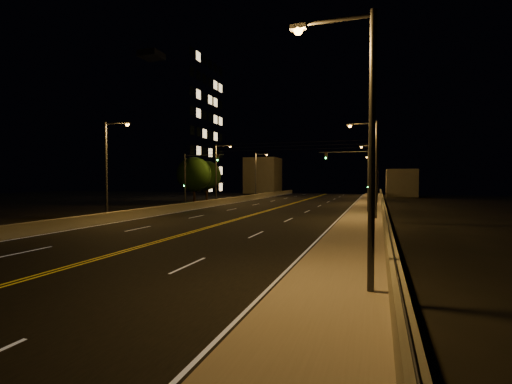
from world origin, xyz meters
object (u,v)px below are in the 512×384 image
(tree_0, at_px, (194,174))
(traffic_signal_left, at_px, (192,175))
(building_tower, at_px, (152,128))
(streetlight_3, at_px, (376,173))
(streetlight_1, at_px, (373,163))
(streetlight_5, at_px, (218,170))
(streetlight_4, at_px, (109,164))
(streetlight_6, at_px, (257,172))
(tree_1, at_px, (207,175))
(streetlight_0, at_px, (362,134))
(streetlight_2, at_px, (375,170))
(traffic_signal_right, at_px, (359,174))

(tree_0, bearing_deg, traffic_signal_left, -63.39)
(building_tower, bearing_deg, streetlight_3, 23.12)
(streetlight_1, xyz_separation_m, streetlight_5, (-21.41, 15.85, 0.00))
(streetlight_3, xyz_separation_m, streetlight_4, (-21.41, -54.90, 0.00))
(streetlight_3, height_order, building_tower, building_tower)
(streetlight_5, height_order, streetlight_6, same)
(streetlight_4, height_order, tree_1, streetlight_4)
(streetlight_1, xyz_separation_m, traffic_signal_left, (-20.35, 6.17, -0.82))
(building_tower, bearing_deg, streetlight_0, -50.96)
(streetlight_0, height_order, tree_1, streetlight_0)
(traffic_signal_left, bearing_deg, streetlight_3, 64.16)
(streetlight_2, bearing_deg, streetlight_5, -164.37)
(streetlight_1, xyz_separation_m, streetlight_4, (-21.41, -6.69, 0.00))
(streetlight_5, bearing_deg, traffic_signal_left, -83.78)
(traffic_signal_right, distance_m, tree_1, 32.23)
(streetlight_6, distance_m, traffic_signal_left, 27.77)
(traffic_signal_left, relative_size, tree_0, 0.96)
(streetlight_1, xyz_separation_m, streetlight_3, (0.00, 48.21, 0.00))
(streetlight_3, bearing_deg, streetlight_5, -123.49)
(streetlight_0, relative_size, tree_1, 1.26)
(traffic_signal_left, xyz_separation_m, tree_0, (-4.76, 9.51, 0.19))
(traffic_signal_right, bearing_deg, streetlight_3, 88.02)
(tree_1, bearing_deg, streetlight_1, -42.09)
(streetlight_4, bearing_deg, traffic_signal_left, 85.31)
(streetlight_6, bearing_deg, traffic_signal_left, -87.82)
(streetlight_3, bearing_deg, streetlight_6, -146.26)
(streetlight_6, distance_m, tree_0, 18.61)
(streetlight_6, bearing_deg, streetlight_4, -90.00)
(building_tower, bearing_deg, streetlight_6, 9.98)
(streetlight_6, height_order, traffic_signal_right, streetlight_6)
(traffic_signal_left, distance_m, building_tower, 33.76)
(streetlight_6, distance_m, traffic_signal_right, 34.17)
(streetlight_1, height_order, tree_1, streetlight_1)
(streetlight_3, bearing_deg, streetlight_2, -90.00)
(streetlight_0, height_order, traffic_signal_left, streetlight_0)
(streetlight_3, relative_size, building_tower, 0.30)
(streetlight_6, bearing_deg, traffic_signal_right, -54.27)
(streetlight_1, height_order, building_tower, building_tower)
(traffic_signal_left, bearing_deg, streetlight_6, 92.18)
(streetlight_3, xyz_separation_m, tree_1, (-27.64, -23.24, -0.69))
(traffic_signal_right, xyz_separation_m, building_tower, (-40.52, 24.11, 9.53))
(streetlight_4, relative_size, traffic_signal_left, 1.29)
(streetlight_3, bearing_deg, tree_0, -127.68)
(traffic_signal_left, relative_size, building_tower, 0.23)
(building_tower, bearing_deg, traffic_signal_left, -48.11)
(streetlight_3, bearing_deg, streetlight_0, -90.00)
(streetlight_5, height_order, traffic_signal_right, streetlight_5)
(streetlight_5, relative_size, traffic_signal_left, 1.29)
(streetlight_0, bearing_deg, streetlight_5, 119.84)
(streetlight_3, distance_m, traffic_signal_right, 42.07)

